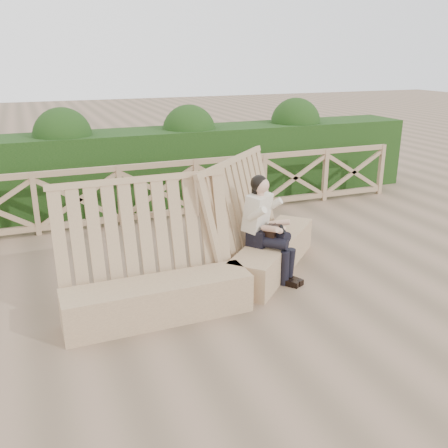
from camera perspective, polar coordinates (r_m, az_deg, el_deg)
name	(u,v)px	position (r m, az deg, el deg)	size (l,w,h in m)	color
ground	(232,302)	(6.36, 0.89, -8.85)	(60.00, 60.00, 0.00)	brown
bench	(218,261)	(6.51, -0.74, -4.24)	(3.95, 2.15, 1.60)	#8F6D51
woman	(266,224)	(6.77, 4.77, -0.01)	(0.71, 0.88, 1.44)	black
guardrail	(159,191)	(9.27, -7.48, 3.70)	(10.10, 0.09, 1.10)	#8A7050
hedge	(143,168)	(10.36, -9.22, 6.36)	(12.00, 1.20, 1.50)	black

